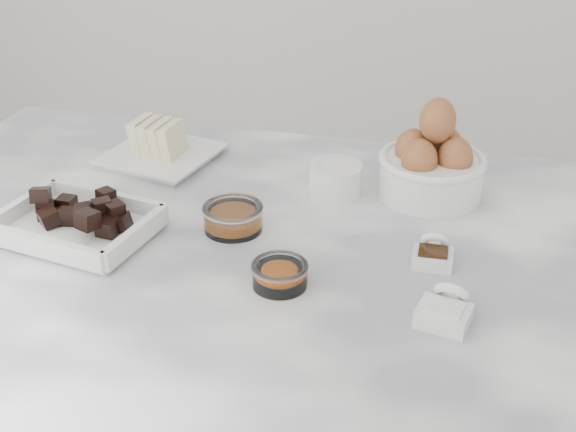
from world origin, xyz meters
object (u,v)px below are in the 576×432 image
Objects in this scene: egg_bowl at (432,165)px; honey_bowl at (233,217)px; butter_plate at (159,147)px; chocolate_dish at (77,220)px; zest_bowl at (280,274)px; vanilla_spoon at (433,254)px; salt_spoon at (446,310)px; sugar_ramekin at (335,178)px.

honey_bowl is at bearing -145.09° from egg_bowl.
chocolate_dish is at bearing -92.65° from butter_plate.
zest_bowl is at bearing -46.90° from butter_plate.
vanilla_spoon is 0.13m from salt_spoon.
sugar_ramekin is 0.15m from egg_bowl.
egg_bowl is 0.31m from honey_bowl.
honey_bowl is at bearing -128.77° from sugar_ramekin.
egg_bowl reaches higher than salt_spoon.
butter_plate reaches higher than vanilla_spoon.
salt_spoon reaches higher than vanilla_spoon.
chocolate_dish is 1.41× the size of egg_bowl.
egg_bowl is 0.34m from zest_bowl.
butter_plate is 0.31m from sugar_ramekin.
egg_bowl is (0.46, 0.25, 0.03)m from chocolate_dish.
honey_bowl is at bearing 18.99° from chocolate_dish.
vanilla_spoon is (0.28, -0.02, -0.01)m from honey_bowl.
salt_spoon reaches higher than honey_bowl.
chocolate_dish is at bearing 170.64° from zest_bowl.
sugar_ramekin is 0.50× the size of egg_bowl.
chocolate_dish reaches higher than zest_bowl.
egg_bowl reaches higher than sugar_ramekin.
butter_plate is 0.45m from egg_bowl.
butter_plate is 0.51m from vanilla_spoon.
egg_bowl reaches higher than zest_bowl.
vanilla_spoon is (0.02, -0.19, -0.04)m from egg_bowl.
chocolate_dish is 0.52m from egg_bowl.
vanilla_spoon is at bearing 30.02° from zest_bowl.
vanilla_spoon is (0.16, -0.16, -0.01)m from sugar_ramekin.
chocolate_dish is at bearing -161.01° from honey_bowl.
salt_spoon is at bearing -80.90° from egg_bowl.
honey_bowl is at bearing 129.96° from zest_bowl.
zest_bowl is at bearing -117.39° from egg_bowl.
zest_bowl is (0.30, -0.05, -0.01)m from chocolate_dish.
egg_bowl is at bearing -1.76° from butter_plate.
vanilla_spoon reaches higher than zest_bowl.
vanilla_spoon is 0.80× the size of salt_spoon.
butter_plate reaches higher than chocolate_dish.
egg_bowl is (0.44, -0.01, 0.03)m from butter_plate.
egg_bowl is 2.52× the size of vanilla_spoon.
chocolate_dish is at bearing -151.59° from egg_bowl.
egg_bowl is 2.00× the size of salt_spoon.
honey_bowl is 1.07× the size of salt_spoon.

